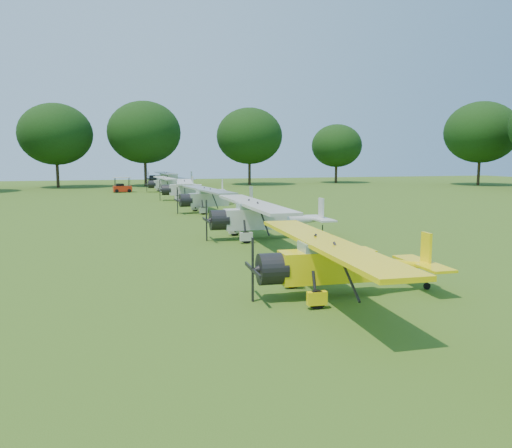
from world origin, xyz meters
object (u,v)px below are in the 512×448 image
(aircraft_3, at_px, (264,215))
(golf_cart, at_px, (122,187))
(aircraft_7, at_px, (170,177))
(aircraft_4, at_px, (214,197))
(aircraft_5, at_px, (191,188))
(aircraft_2, at_px, (341,260))
(aircraft_6, at_px, (169,183))

(aircraft_3, distance_m, golf_cart, 40.05)
(aircraft_7, bearing_deg, aircraft_4, -95.68)
(aircraft_5, bearing_deg, golf_cart, 122.90)
(aircraft_2, xyz_separation_m, aircraft_3, (0.90, 11.64, 0.12))
(aircraft_2, distance_m, golf_cart, 51.43)
(aircraft_5, relative_size, aircraft_6, 1.08)
(aircraft_5, xyz_separation_m, aircraft_6, (-0.80, 13.38, -0.10))
(aircraft_6, bearing_deg, golf_cart, 170.63)
(aircraft_4, relative_size, aircraft_6, 1.05)
(aircraft_2, height_order, aircraft_6, aircraft_2)
(aircraft_6, bearing_deg, aircraft_2, -94.42)
(aircraft_5, height_order, aircraft_7, aircraft_7)
(aircraft_2, relative_size, aircraft_6, 1.00)
(aircraft_5, bearing_deg, aircraft_7, 95.76)
(aircraft_2, bearing_deg, golf_cart, 99.13)
(aircraft_7, bearing_deg, golf_cart, -125.46)
(aircraft_5, bearing_deg, aircraft_4, -82.03)
(aircraft_5, distance_m, golf_cart, 15.43)
(aircraft_4, xyz_separation_m, aircraft_7, (0.37, 38.30, 0.10))
(aircraft_3, bearing_deg, aircraft_7, 89.75)
(aircraft_7, bearing_deg, aircraft_2, -96.13)
(aircraft_2, relative_size, aircraft_4, 0.95)
(aircraft_2, xyz_separation_m, aircraft_7, (1.11, 63.53, 0.15))
(aircraft_4, relative_size, golf_cart, 4.50)
(aircraft_4, distance_m, aircraft_5, 11.95)
(aircraft_7, distance_m, golf_cart, 14.48)
(aircraft_3, xyz_separation_m, golf_cart, (-7.09, 39.42, -0.65))
(aircraft_2, relative_size, golf_cart, 4.29)
(golf_cart, bearing_deg, aircraft_3, -85.85)
(aircraft_5, relative_size, aircraft_7, 0.96)
(aircraft_5, bearing_deg, aircraft_6, 100.40)
(aircraft_6, xyz_separation_m, aircraft_7, (1.37, 12.97, 0.15))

